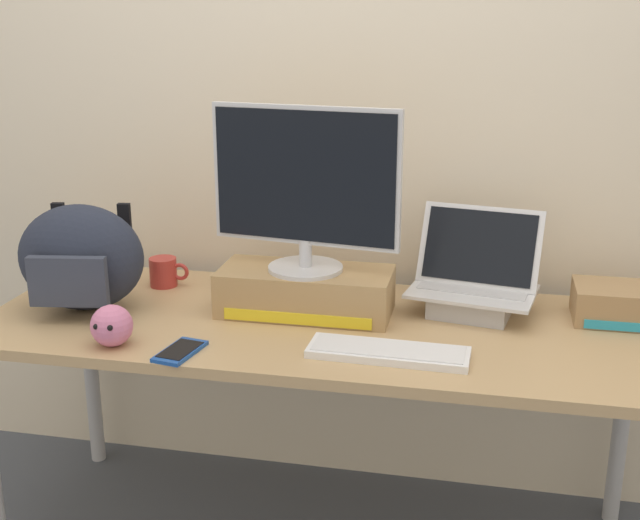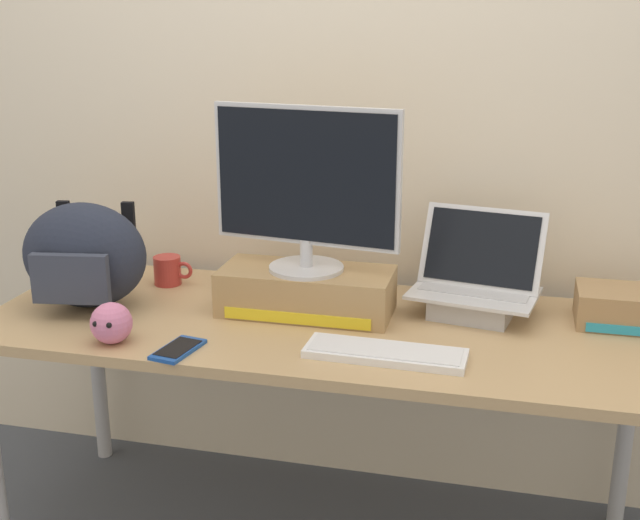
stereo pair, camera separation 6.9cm
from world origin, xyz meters
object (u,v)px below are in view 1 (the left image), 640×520
object	(u,v)px
open_laptop	(473,291)
cell_phone	(180,351)
plush_toy	(112,326)
toner_box_cyan	(633,305)
messenger_backpack	(81,258)
coffee_mug	(164,272)
external_keyboard	(388,352)
desktop_monitor	(305,188)
toner_box_yellow	(306,291)

from	to	relation	value
open_laptop	cell_phone	xyz separation A→B (m)	(-0.72, -0.46, -0.06)
cell_phone	open_laptop	bearing A→B (deg)	42.29
cell_phone	plush_toy	world-z (taller)	plush_toy
toner_box_cyan	messenger_backpack	bearing A→B (deg)	-171.81
plush_toy	coffee_mug	bearing A→B (deg)	96.19
messenger_backpack	plush_toy	size ratio (longest dim) A/B	3.56
external_keyboard	cell_phone	bearing A→B (deg)	-168.32
desktop_monitor	coffee_mug	bearing A→B (deg)	171.86
messenger_backpack	plush_toy	distance (m)	0.32
external_keyboard	messenger_backpack	world-z (taller)	messenger_backpack
desktop_monitor	cell_phone	xyz separation A→B (m)	(-0.25, -0.35, -0.36)
open_laptop	coffee_mug	bearing A→B (deg)	-171.89
toner_box_yellow	external_keyboard	distance (m)	0.38
messenger_backpack	coffee_mug	size ratio (longest dim) A/B	3.06
messenger_backpack	desktop_monitor	bearing A→B (deg)	-0.22
open_laptop	messenger_backpack	distance (m)	1.13
plush_toy	open_laptop	bearing A→B (deg)	26.04
plush_toy	toner_box_cyan	xyz separation A→B (m)	(1.35, 0.45, -0.01)
toner_box_yellow	toner_box_cyan	bearing A→B (deg)	7.36
coffee_mug	cell_phone	xyz separation A→B (m)	(0.24, -0.49, -0.04)
toner_box_yellow	open_laptop	distance (m)	0.48
toner_box_yellow	messenger_backpack	size ratio (longest dim) A/B	1.26
external_keyboard	messenger_backpack	xyz separation A→B (m)	(-0.91, 0.15, 0.14)
external_keyboard	coffee_mug	xyz separation A→B (m)	(-0.76, 0.40, 0.03)
messenger_backpack	coffee_mug	distance (m)	0.31
messenger_backpack	coffee_mug	world-z (taller)	messenger_backpack
toner_box_cyan	coffee_mug	bearing A→B (deg)	179.10
desktop_monitor	external_keyboard	xyz separation A→B (m)	(0.27, -0.26, -0.36)
coffee_mug	toner_box_cyan	size ratio (longest dim) A/B	0.40
coffee_mug	external_keyboard	bearing A→B (deg)	-27.60
external_keyboard	open_laptop	bearing A→B (deg)	63.38
external_keyboard	messenger_backpack	distance (m)	0.93
messenger_backpack	coffee_mug	bearing A→B (deg)	49.55
desktop_monitor	messenger_backpack	bearing A→B (deg)	-162.84
desktop_monitor	external_keyboard	world-z (taller)	desktop_monitor
open_laptop	cell_phone	bearing A→B (deg)	-137.49
messenger_backpack	plush_toy	bearing A→B (deg)	-59.02
external_keyboard	plush_toy	bearing A→B (deg)	-171.91
desktop_monitor	toner_box_yellow	bearing A→B (deg)	87.11
desktop_monitor	messenger_backpack	distance (m)	0.68
toner_box_yellow	toner_box_cyan	distance (m)	0.92
desktop_monitor	plush_toy	distance (m)	0.63
external_keyboard	messenger_backpack	bearing A→B (deg)	172.16
desktop_monitor	toner_box_cyan	distance (m)	0.97
coffee_mug	plush_toy	xyz separation A→B (m)	(0.05, -0.48, 0.01)
cell_phone	plush_toy	bearing A→B (deg)	-173.86
messenger_backpack	toner_box_cyan	size ratio (longest dim) A/B	1.22
coffee_mug	toner_box_cyan	xyz separation A→B (m)	(1.40, -0.02, 0.00)
toner_box_yellow	cell_phone	bearing A→B (deg)	-125.35
open_laptop	messenger_backpack	size ratio (longest dim) A/B	0.99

